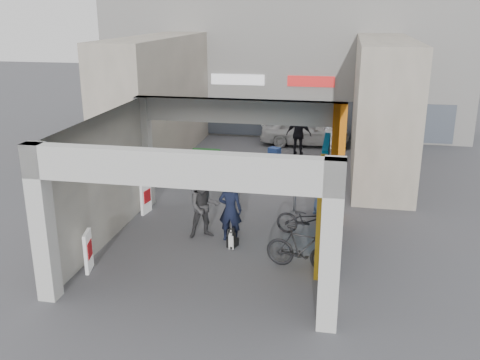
% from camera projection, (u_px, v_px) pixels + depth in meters
% --- Properties ---
extents(ground, '(90.00, 90.00, 0.00)m').
position_uv_depth(ground, '(224.00, 236.00, 14.96)').
color(ground, '#4F4F53').
rests_on(ground, ground).
extents(arcade_canopy, '(6.40, 6.45, 6.40)m').
position_uv_depth(arcade_canopy, '(237.00, 166.00, 13.38)').
color(arcade_canopy, '#BABAB5').
rests_on(arcade_canopy, ground).
extents(far_building, '(18.00, 4.08, 8.00)m').
position_uv_depth(far_building, '(285.00, 52.00, 26.80)').
color(far_building, white).
rests_on(far_building, ground).
extents(plaza_bldg_left, '(2.00, 9.00, 5.00)m').
position_uv_depth(plaza_bldg_left, '(157.00, 99.00, 22.02)').
color(plaza_bldg_left, '#B3A694').
rests_on(plaza_bldg_left, ground).
extents(plaza_bldg_right, '(2.00, 9.00, 5.00)m').
position_uv_depth(plaza_bldg_right, '(382.00, 106.00, 20.37)').
color(plaza_bldg_right, '#B3A694').
rests_on(plaza_bldg_right, ground).
extents(bollard_left, '(0.09, 0.09, 0.89)m').
position_uv_depth(bollard_left, '(193.00, 191.00, 17.26)').
color(bollard_left, gray).
rests_on(bollard_left, ground).
extents(bollard_center, '(0.09, 0.09, 0.96)m').
position_uv_depth(bollard_center, '(238.00, 190.00, 17.20)').
color(bollard_center, gray).
rests_on(bollard_center, ground).
extents(bollard_right, '(0.09, 0.09, 0.94)m').
position_uv_depth(bollard_right, '(295.00, 196.00, 16.66)').
color(bollard_right, gray).
rests_on(bollard_right, ground).
extents(advert_board_near, '(0.20, 0.55, 1.00)m').
position_uv_depth(advert_board_near, '(88.00, 251.00, 12.84)').
color(advert_board_near, silver).
rests_on(advert_board_near, ground).
extents(advert_board_far, '(0.17, 0.56, 1.00)m').
position_uv_depth(advert_board_far, '(146.00, 197.00, 16.47)').
color(advert_board_far, silver).
rests_on(advert_board_far, ground).
extents(cafe_set, '(1.52, 1.23, 0.92)m').
position_uv_depth(cafe_set, '(223.00, 175.00, 19.32)').
color(cafe_set, '#9D9DA2').
rests_on(cafe_set, ground).
extents(produce_stand, '(1.30, 0.70, 0.85)m').
position_uv_depth(produce_stand, '(205.00, 164.00, 20.66)').
color(produce_stand, black).
rests_on(produce_stand, ground).
extents(crate_stack, '(0.55, 0.50, 0.56)m').
position_uv_depth(crate_stack, '(274.00, 154.00, 22.20)').
color(crate_stack, '#195723').
rests_on(crate_stack, ground).
extents(border_collie, '(0.22, 0.43, 0.60)m').
position_uv_depth(border_collie, '(232.00, 239.00, 14.14)').
color(border_collie, black).
rests_on(border_collie, ground).
extents(man_with_dog, '(0.64, 0.42, 1.75)m').
position_uv_depth(man_with_dog, '(230.00, 210.00, 14.42)').
color(man_with_dog, black).
rests_on(man_with_dog, ground).
extents(man_back_turned, '(1.07, 0.97, 1.78)m').
position_uv_depth(man_back_turned, '(204.00, 207.00, 14.62)').
color(man_back_turned, '#363638').
rests_on(man_back_turned, ground).
extents(man_elderly, '(0.92, 0.77, 1.61)m').
position_uv_depth(man_elderly, '(323.00, 188.00, 16.36)').
color(man_elderly, '#516B9E').
rests_on(man_elderly, ground).
extents(man_crates, '(1.11, 0.53, 1.83)m').
position_uv_depth(man_crates, '(299.00, 134.00, 22.87)').
color(man_crates, black).
rests_on(man_crates, ground).
extents(bicycle_front, '(1.91, 1.00, 0.96)m').
position_uv_depth(bicycle_front, '(308.00, 220.00, 14.78)').
color(bicycle_front, black).
rests_on(bicycle_front, ground).
extents(bicycle_rear, '(1.90, 0.93, 1.10)m').
position_uv_depth(bicycle_rear, '(302.00, 249.00, 12.87)').
color(bicycle_rear, black).
rests_on(bicycle_rear, ground).
extents(white_van, '(4.10, 1.78, 1.38)m').
position_uv_depth(white_van, '(305.00, 130.00, 24.67)').
color(white_van, silver).
rests_on(white_van, ground).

